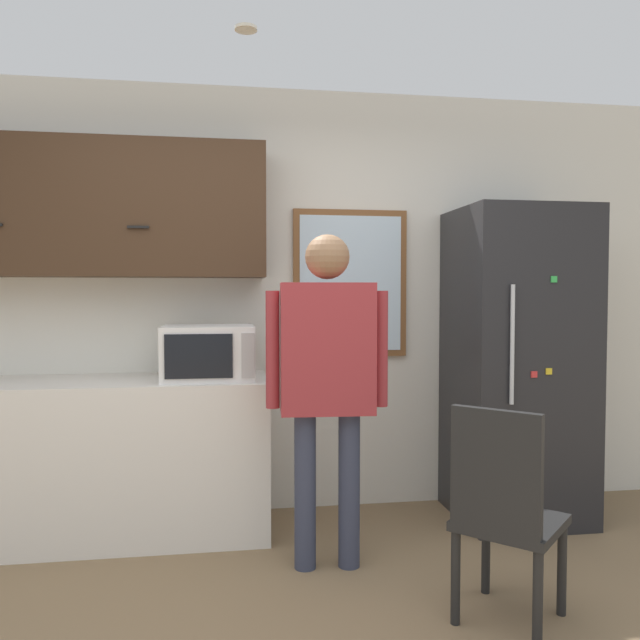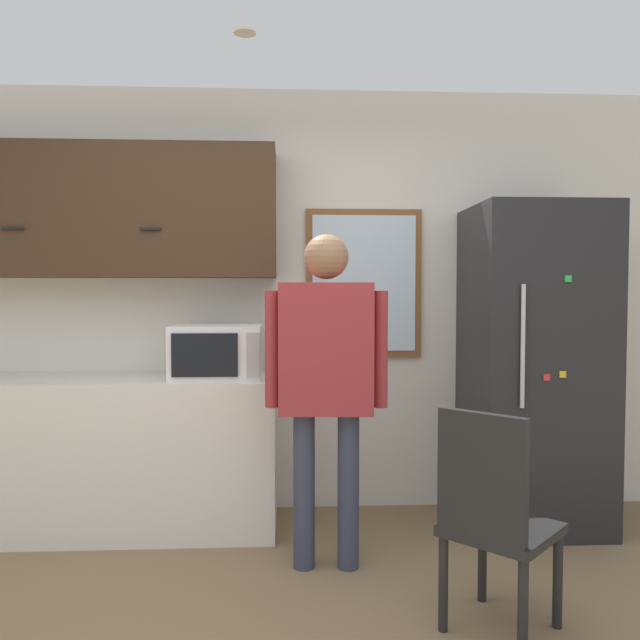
{
  "view_description": "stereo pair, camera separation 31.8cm",
  "coord_description": "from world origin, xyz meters",
  "px_view_note": "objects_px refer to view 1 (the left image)",
  "views": [
    {
      "loc": [
        -0.21,
        -2.11,
        1.4
      ],
      "look_at": [
        0.27,
        1.04,
        1.26
      ],
      "focal_mm": 35.0,
      "sensor_mm": 36.0,
      "label": 1
    },
    {
      "loc": [
        0.1,
        -2.14,
        1.4
      ],
      "look_at": [
        0.27,
        1.04,
        1.26
      ],
      "focal_mm": 35.0,
      "sensor_mm": 36.0,
      "label": 2
    }
  ],
  "objects_px": {
    "person": "(327,365)",
    "chair": "(504,508)",
    "microwave": "(209,353)",
    "refrigerator": "(517,364)"
  },
  "relations": [
    {
      "from": "person",
      "to": "chair",
      "type": "bearing_deg",
      "value": -43.37
    },
    {
      "from": "microwave",
      "to": "refrigerator",
      "type": "height_order",
      "value": "refrigerator"
    },
    {
      "from": "refrigerator",
      "to": "person",
      "type": "bearing_deg",
      "value": -157.02
    },
    {
      "from": "microwave",
      "to": "chair",
      "type": "bearing_deg",
      "value": -44.39
    },
    {
      "from": "microwave",
      "to": "refrigerator",
      "type": "xyz_separation_m",
      "value": [
        1.89,
        0.02,
        -0.1
      ]
    },
    {
      "from": "person",
      "to": "chair",
      "type": "height_order",
      "value": "person"
    },
    {
      "from": "refrigerator",
      "to": "chair",
      "type": "bearing_deg",
      "value": -118.12
    },
    {
      "from": "refrigerator",
      "to": "chair",
      "type": "distance_m",
      "value": 1.46
    },
    {
      "from": "person",
      "to": "refrigerator",
      "type": "relative_size",
      "value": 0.88
    },
    {
      "from": "microwave",
      "to": "person",
      "type": "distance_m",
      "value": 0.8
    }
  ]
}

